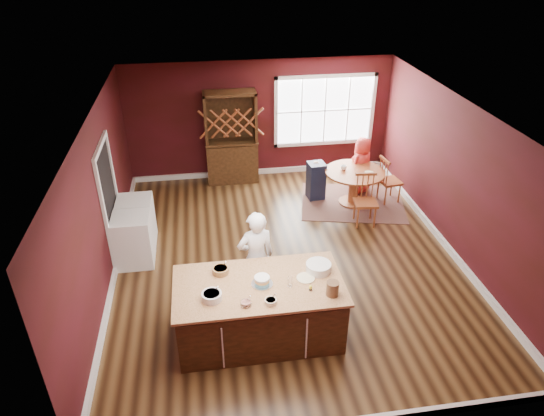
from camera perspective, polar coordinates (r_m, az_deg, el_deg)
The scene contains 28 objects.
room_shell at distance 8.04m, azimuth 1.81°, elevation 2.01°, with size 7.00×7.00×7.00m.
window at distance 11.41m, azimuth 6.22°, elevation 11.33°, with size 2.36×0.10×1.66m, color white, non-canonical shape.
doorway at distance 8.77m, azimuth -18.43°, elevation 0.47°, with size 0.08×1.26×2.13m, color white, non-canonical shape.
kitchen_island at distance 7.00m, azimuth -1.51°, elevation -12.01°, with size 2.33×1.22×0.92m.
dining_table at distance 10.34m, azimuth 9.65°, elevation 3.21°, with size 1.25×1.25×0.75m.
baker at distance 7.39m, azimuth -1.90°, elevation -5.86°, with size 0.58×0.38×1.59m, color white.
layer_cake at distance 6.65m, azimuth -1.18°, elevation -8.54°, with size 0.30×0.30×0.12m, color white, non-canonical shape.
bowl_blue at distance 6.46m, azimuth -7.10°, elevation -10.26°, with size 0.27×0.27×0.10m, color white.
bowl_yellow at distance 6.89m, azimuth -6.06°, elevation -7.31°, with size 0.23×0.23×0.09m, color olive.
bowl_pink at distance 6.35m, azimuth -3.08°, elevation -11.16°, with size 0.15×0.15×0.06m, color silver.
bowl_olive at distance 6.37m, azimuth -0.16°, elevation -10.92°, with size 0.16×0.16×0.06m, color silver.
drinking_glass at distance 6.62m, azimuth 2.13°, elevation -8.65°, with size 0.07×0.07×0.15m, color silver.
dinner_plate at distance 6.79m, azimuth 3.99°, elevation -8.23°, with size 0.26×0.26×0.02m, color white.
white_tub at distance 6.92m, azimuth 5.49°, elevation -6.94°, with size 0.36×0.36×0.12m, color silver.
stoneware_crock at distance 6.50m, azimuth 7.14°, elevation -9.39°, with size 0.17×0.17×0.20m, color brown.
toy_figurine at distance 6.59m, azimuth 4.56°, elevation -9.35°, with size 0.05×0.05×0.08m, color yellow, non-canonical shape.
rug at distance 10.58m, azimuth 9.41°, elevation 0.66°, with size 2.15×1.66×0.01m, color brown.
chair_east at distance 10.59m, azimuth 13.72°, elevation 3.31°, with size 0.43×0.41×1.03m, color #916222, non-canonical shape.
chair_south at distance 9.63m, azimuth 10.98°, elevation 0.87°, with size 0.44×0.42×1.05m, color olive, non-canonical shape.
chair_north at distance 11.14m, azimuth 9.98°, elevation 4.76°, with size 0.38×0.36×0.90m, color brown, non-canonical shape.
seated_woman at distance 10.79m, azimuth 10.46°, elevation 4.95°, with size 0.63×0.41×1.28m, color red.
high_chair at distance 10.49m, azimuth 5.18°, elevation 3.30°, with size 0.35×0.35×0.86m, color black, non-canonical shape.
toddler at distance 10.32m, azimuth 5.22°, elevation 5.19°, with size 0.18×0.14×0.26m, color #8CA5BF, non-canonical shape.
table_plate at distance 10.22m, azimuth 11.36°, elevation 4.10°, with size 0.19×0.19×0.01m, color beige.
table_cup at distance 10.25m, azimuth 8.43°, elevation 4.72°, with size 0.12×0.12×0.10m, color white.
hutch at distance 10.99m, azimuth -4.82°, elevation 8.20°, with size 1.15×0.48×2.11m, color #432718.
washer at distance 8.73m, azimuth -15.98°, elevation -3.63°, with size 0.63×0.61×0.92m, color white.
dryer at distance 9.27m, azimuth -15.62°, elevation -1.48°, with size 0.62×0.60×0.90m, color white.
Camera 1 is at (-1.32, -6.97, 5.13)m, focal length 32.00 mm.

